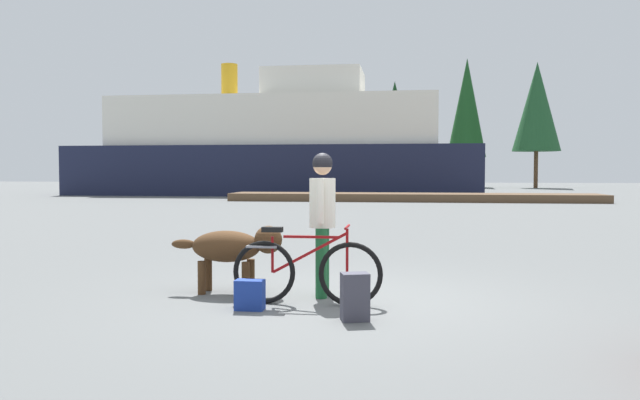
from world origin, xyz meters
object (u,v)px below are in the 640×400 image
Objects in this scene: person_cyclist at (322,210)px; handbag_pannier at (250,295)px; dog at (233,247)px; backpack at (355,297)px; bicycle at (306,271)px; ferry_boat at (277,148)px.

handbag_pannier is (-0.70, -0.85, -0.90)m from person_cyclist.
person_cyclist is 1.24m from dog.
handbag_pannier is at bearing 164.46° from backpack.
ferry_boat is (-7.50, 34.10, 2.69)m from bicycle.
person_cyclist is (0.12, 0.51, 0.68)m from bicycle.
bicycle is 1.18m from dog.
bicycle is 0.93m from backpack.
bicycle is at bearing 132.79° from backpack.
bicycle reaches higher than backpack.
person_cyclist is 3.57× the size of backpack.
dog is at bearing 177.53° from person_cyclist.
backpack is 1.47× the size of handbag_pannier.
bicycle is 35.02m from ferry_boat.
person_cyclist is at bearing -77.21° from ferry_boat.
bicycle is 0.71m from handbag_pannier.
backpack is 0.02× the size of ferry_boat.
person_cyclist reaches higher than bicycle.
dog is at bearing 116.14° from handbag_pannier.
dog reaches higher than handbag_pannier.
backpack is (1.64, -1.24, -0.34)m from dog.
handbag_pannier is (-1.20, 0.33, -0.08)m from backpack.
person_cyclist is at bearing 112.84° from backpack.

